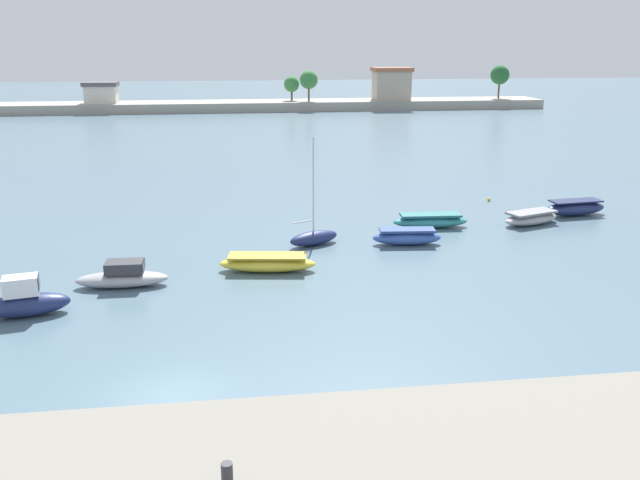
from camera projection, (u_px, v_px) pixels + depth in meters
ground_plane at (170, 396)px, 23.88m from camera, size 400.00×400.00×0.00m
mooring_bollard at (227, 474)px, 15.75m from camera, size 0.28×0.28×0.60m
moored_boat_1 at (25, 301)px, 30.72m from camera, size 4.10×2.16×1.92m
moored_boat_2 at (123, 277)px, 34.45m from camera, size 4.72×1.59×1.36m
moored_boat_3 at (267, 263)px, 36.80m from camera, size 5.48×2.35×0.92m
moored_boat_4 at (314, 237)px, 41.48m from camera, size 3.52×2.46×6.74m
moored_boat_5 at (407, 237)px, 41.60m from camera, size 4.38×1.72×1.01m
moored_boat_6 at (430, 221)px, 45.42m from camera, size 5.17×1.76×0.95m
moored_boat_7 at (531, 218)px, 46.21m from camera, size 4.71×3.06×0.92m
moored_boat_8 at (575, 208)px, 48.59m from camera, size 4.82×2.07×1.11m
mooring_buoy_1 at (489, 199)px, 53.00m from camera, size 0.28×0.28×0.28m
distant_shoreline at (197, 100)px, 120.77m from camera, size 121.64×8.98×8.17m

